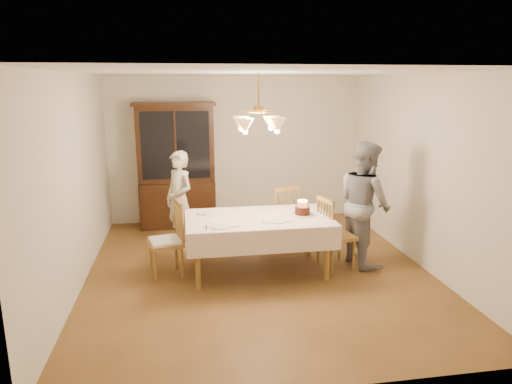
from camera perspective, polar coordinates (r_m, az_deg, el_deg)
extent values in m
plane|color=brown|center=(6.25, 0.30, -9.82)|extent=(5.00, 5.00, 0.00)
plane|color=white|center=(5.75, 0.33, 14.73)|extent=(5.00, 5.00, 0.00)
plane|color=beige|center=(8.30, -2.57, 5.34)|extent=(4.50, 0.00, 4.50)
plane|color=beige|center=(3.51, 7.18, -6.20)|extent=(4.50, 0.00, 4.50)
plane|color=beige|center=(5.93, -21.67, 1.09)|extent=(0.00, 5.00, 5.00)
plane|color=beige|center=(6.61, 19.93, 2.44)|extent=(0.00, 5.00, 5.00)
cube|color=brown|center=(6.00, 0.31, -3.41)|extent=(1.80, 1.00, 0.04)
cube|color=white|center=(6.00, 0.31, -3.19)|extent=(1.90, 1.10, 0.01)
cylinder|color=brown|center=(5.66, -7.28, -8.64)|extent=(0.07, 0.07, 0.71)
cylinder|color=brown|center=(5.93, 8.90, -7.63)|extent=(0.07, 0.07, 0.71)
cylinder|color=brown|center=(6.44, -7.57, -5.84)|extent=(0.07, 0.07, 0.71)
cylinder|color=brown|center=(6.68, 6.67, -5.10)|extent=(0.07, 0.07, 0.71)
cube|color=black|center=(8.16, -9.72, -1.44)|extent=(1.30, 0.50, 0.80)
cube|color=black|center=(8.01, -10.01, 5.93)|extent=(1.30, 0.40, 1.30)
cube|color=black|center=(7.81, -10.03, 5.74)|extent=(1.14, 0.01, 1.14)
cube|color=black|center=(7.90, -10.22, 10.78)|extent=(1.38, 0.54, 0.06)
cube|color=brown|center=(6.96, 3.30, -3.45)|extent=(0.51, 0.49, 0.05)
cube|color=brown|center=(6.66, 3.99, 0.39)|extent=(0.40, 0.10, 0.06)
cylinder|color=brown|center=(7.25, 4.08, -4.71)|extent=(0.04, 0.04, 0.43)
cylinder|color=brown|center=(7.12, 1.41, -5.02)|extent=(0.04, 0.04, 0.43)
cylinder|color=brown|center=(6.96, 5.19, -5.53)|extent=(0.04, 0.04, 0.43)
cylinder|color=brown|center=(6.82, 2.42, -5.88)|extent=(0.04, 0.04, 0.43)
cube|color=brown|center=(6.07, -11.25, -6.28)|extent=(0.51, 0.52, 0.05)
cube|color=brown|center=(5.95, -9.68, -1.37)|extent=(0.12, 0.40, 0.06)
cylinder|color=brown|center=(6.29, -13.00, -7.93)|extent=(0.04, 0.04, 0.43)
cylinder|color=brown|center=(5.96, -12.44, -9.13)|extent=(0.04, 0.04, 0.43)
cylinder|color=brown|center=(6.34, -9.94, -7.60)|extent=(0.04, 0.04, 0.43)
cylinder|color=brown|center=(6.02, -9.22, -8.77)|extent=(0.04, 0.04, 0.43)
cube|color=beige|center=(6.06, -11.27, -5.97)|extent=(0.46, 0.47, 0.03)
cube|color=brown|center=(6.31, 10.02, -5.43)|extent=(0.51, 0.52, 0.05)
cube|color=brown|center=(6.07, 8.69, -1.03)|extent=(0.12, 0.40, 0.06)
cylinder|color=brown|center=(6.34, 12.11, -7.71)|extent=(0.04, 0.04, 0.43)
cylinder|color=brown|center=(6.62, 10.38, -6.70)|extent=(0.04, 0.04, 0.43)
cylinder|color=brown|center=(6.17, 9.45, -8.21)|extent=(0.04, 0.04, 0.43)
cylinder|color=brown|center=(6.46, 7.80, -7.14)|extent=(0.04, 0.04, 0.43)
imported|color=beige|center=(7.01, -9.54, -0.98)|extent=(0.61, 0.65, 1.49)
imported|color=slate|center=(6.46, 13.39, -1.38)|extent=(0.79, 0.94, 1.72)
cylinder|color=white|center=(6.11, 5.80, -2.84)|extent=(0.30, 0.30, 0.01)
cylinder|color=black|center=(6.09, 5.82, -2.28)|extent=(0.20, 0.20, 0.11)
cylinder|color=#598CD8|center=(6.08, 6.38, -1.45)|extent=(0.01, 0.01, 0.07)
sphere|color=#FFB23F|center=(6.07, 6.39, -1.08)|extent=(0.01, 0.01, 0.01)
cylinder|color=pink|center=(6.10, 6.29, -1.40)|extent=(0.01, 0.01, 0.07)
sphere|color=#FFB23F|center=(6.09, 6.30, -1.03)|extent=(0.01, 0.01, 0.01)
cylinder|color=#EACC66|center=(6.12, 6.14, -1.36)|extent=(0.01, 0.01, 0.07)
sphere|color=#FFB23F|center=(6.11, 6.15, -1.00)|extent=(0.01, 0.01, 0.01)
cylinder|color=#598CD8|center=(6.13, 5.95, -1.33)|extent=(0.01, 0.01, 0.07)
sphere|color=#FFB23F|center=(6.12, 5.96, -0.97)|extent=(0.01, 0.01, 0.01)
cylinder|color=pink|center=(6.13, 5.74, -1.33)|extent=(0.01, 0.01, 0.07)
sphere|color=#FFB23F|center=(6.12, 5.75, -0.97)|extent=(0.01, 0.01, 0.01)
cylinder|color=#EACC66|center=(6.12, 5.55, -1.34)|extent=(0.01, 0.01, 0.07)
sphere|color=#FFB23F|center=(6.11, 5.56, -0.98)|extent=(0.01, 0.01, 0.01)
cylinder|color=#598CD8|center=(6.10, 5.39, -1.37)|extent=(0.01, 0.01, 0.07)
sphere|color=#FFB23F|center=(6.09, 5.40, -1.01)|extent=(0.01, 0.01, 0.01)
cylinder|color=pink|center=(6.09, 5.30, -1.42)|extent=(0.01, 0.01, 0.07)
sphere|color=#FFB23F|center=(6.08, 5.31, -1.05)|extent=(0.01, 0.01, 0.01)
cylinder|color=#EACC66|center=(6.06, 5.27, -1.47)|extent=(0.01, 0.01, 0.07)
sphere|color=#FFB23F|center=(6.05, 5.28, -1.10)|extent=(0.01, 0.01, 0.01)
cylinder|color=#598CD8|center=(6.04, 5.33, -1.52)|extent=(0.01, 0.01, 0.07)
sphere|color=#FFB23F|center=(6.03, 5.33, -1.16)|extent=(0.01, 0.01, 0.01)
cylinder|color=pink|center=(6.03, 5.45, -1.57)|extent=(0.01, 0.01, 0.07)
sphere|color=#FFB23F|center=(6.02, 5.46, -1.20)|extent=(0.01, 0.01, 0.01)
cylinder|color=#EACC66|center=(6.02, 5.62, -1.60)|extent=(0.01, 0.01, 0.07)
sphere|color=#FFB23F|center=(6.01, 5.63, -1.23)|extent=(0.01, 0.01, 0.01)
cylinder|color=#598CD8|center=(6.01, 5.83, -1.62)|extent=(0.01, 0.01, 0.07)
sphere|color=#FFB23F|center=(6.00, 5.84, -1.25)|extent=(0.01, 0.01, 0.01)
cylinder|color=pink|center=(6.02, 6.03, -1.61)|extent=(0.01, 0.01, 0.07)
sphere|color=#FFB23F|center=(6.01, 6.04, -1.25)|extent=(0.01, 0.01, 0.01)
cylinder|color=#EACC66|center=(6.03, 6.21, -1.59)|extent=(0.01, 0.01, 0.07)
sphere|color=#FFB23F|center=(6.02, 6.22, -1.22)|extent=(0.01, 0.01, 0.01)
cylinder|color=#598CD8|center=(6.04, 6.34, -1.55)|extent=(0.01, 0.01, 0.07)
sphere|color=#FFB23F|center=(6.03, 6.35, -1.18)|extent=(0.01, 0.01, 0.01)
cylinder|color=pink|center=(6.06, 6.40, -1.50)|extent=(0.01, 0.01, 0.07)
sphere|color=#FFB23F|center=(6.05, 6.41, -1.13)|extent=(0.01, 0.01, 0.01)
cylinder|color=white|center=(5.62, -4.44, -4.27)|extent=(0.26, 0.26, 0.02)
cube|color=silver|center=(5.61, -6.24, -4.38)|extent=(0.01, 0.16, 0.01)
cube|color=beige|center=(5.63, -2.65, -4.21)|extent=(0.10, 0.10, 0.01)
cylinder|color=white|center=(5.81, 2.56, -3.63)|extent=(0.25, 0.25, 0.02)
cube|color=silver|center=(5.78, 0.91, -3.75)|extent=(0.01, 0.16, 0.01)
cube|color=beige|center=(5.85, 4.18, -3.56)|extent=(0.10, 0.10, 0.01)
cylinder|color=white|center=(6.16, -5.60, -2.68)|extent=(0.26, 0.26, 0.02)
cube|color=silver|center=(6.16, -7.24, -2.78)|extent=(0.01, 0.16, 0.01)
cube|color=beige|center=(6.18, -3.96, -2.63)|extent=(0.10, 0.10, 0.01)
cylinder|color=#BF8C3F|center=(5.74, 0.33, 12.74)|extent=(0.02, 0.02, 0.40)
cylinder|color=#BF8C3F|center=(5.75, 0.33, 10.25)|extent=(0.12, 0.12, 0.10)
cone|color=#D8994C|center=(6.00, 1.89, 8.65)|extent=(0.22, 0.22, 0.18)
sphere|color=#FFD899|center=(6.00, 1.89, 7.98)|extent=(0.07, 0.07, 0.07)
cone|color=#D8994C|center=(5.93, -1.91, 8.60)|extent=(0.22, 0.22, 0.18)
sphere|color=#FFD899|center=(5.94, -1.90, 7.92)|extent=(0.07, 0.07, 0.07)
cone|color=#D8994C|center=(5.54, -1.37, 8.25)|extent=(0.22, 0.22, 0.18)
sphere|color=#FFD899|center=(5.55, -1.37, 7.53)|extent=(0.07, 0.07, 0.07)
cone|color=#D8994C|center=(5.61, 2.68, 8.31)|extent=(0.22, 0.22, 0.18)
sphere|color=#FFD899|center=(5.62, 2.67, 7.60)|extent=(0.07, 0.07, 0.07)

